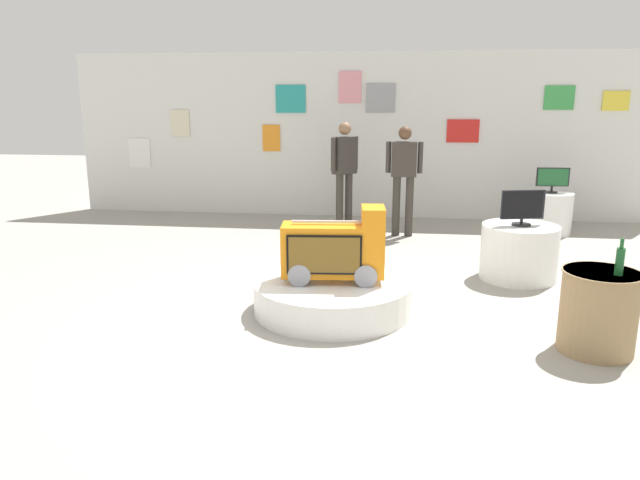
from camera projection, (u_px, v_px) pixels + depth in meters
ground_plane at (325, 321)px, 5.82m from camera, size 30.00×30.00×0.00m
back_wall_display at (359, 136)px, 10.52m from camera, size 10.30×0.13×2.87m
main_display_pedestal at (333, 296)px, 6.04m from camera, size 1.60×1.60×0.32m
novelty_firetruck_tv at (335, 252)px, 5.92m from camera, size 1.04×0.49×0.76m
display_pedestal_left_rear at (519, 252)px, 7.08m from camera, size 0.89×0.89×0.65m
tv_on_left_rear at (523, 207)px, 6.94m from camera, size 0.51×0.22×0.42m
display_pedestal_center_rear at (549, 213)px, 9.40m from camera, size 0.68×0.68×0.65m
tv_on_center_rear at (553, 178)px, 9.27m from camera, size 0.50×0.18×0.39m
side_table_round at (598, 311)px, 5.05m from camera, size 0.65×0.65×0.71m
bottle_on_side_table at (620, 260)px, 4.84m from camera, size 0.07×0.07×0.31m
shopper_browsing_near_truck at (344, 167)px, 9.56m from camera, size 0.40×0.43×1.73m
shopper_browsing_rear at (404, 172)px, 9.08m from camera, size 0.56×0.21×1.69m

